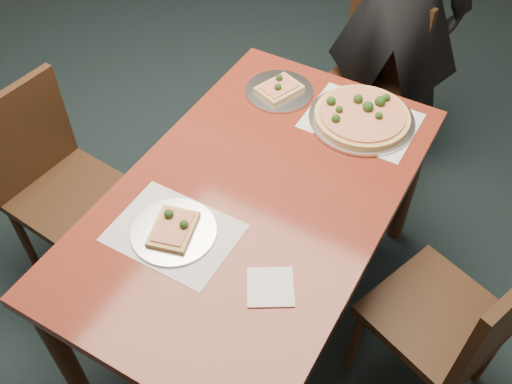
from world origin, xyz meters
The scene contains 12 objects.
ground centered at (0.00, 0.00, 0.00)m, with size 8.00×8.00×0.00m, color black.
dining_table centered at (0.40, -0.31, 0.66)m, with size 0.90×1.50×0.75m.
chair_far centered at (0.40, 0.81, 0.52)m, with size 0.49×0.49×0.91m.
chair_left centered at (-0.47, -0.47, 0.52)m, with size 0.46×0.46×0.91m.
chair_right centered at (1.18, -0.29, 0.52)m, with size 0.54×0.54×0.91m.
diner centered at (0.46, 0.91, 0.88)m, with size 0.64×0.42×1.76m, color black.
placemat_main centered at (0.57, 0.22, 0.75)m, with size 0.42×0.32×0.00m, color white.
placemat_near centered at (0.26, -0.59, 0.75)m, with size 0.40×0.30×0.00m, color white.
pizza_pan centered at (0.57, 0.23, 0.77)m, with size 0.41×0.41×0.07m.
slice_plate_near centered at (0.25, -0.59, 0.76)m, with size 0.28×0.28×0.06m.
slice_plate_far centered at (0.21, 0.23, 0.76)m, with size 0.28×0.28×0.06m.
napkin centered at (0.63, -0.62, 0.75)m, with size 0.14×0.14×0.01m, color white.
Camera 1 is at (1.05, -1.46, 2.22)m, focal length 40.00 mm.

